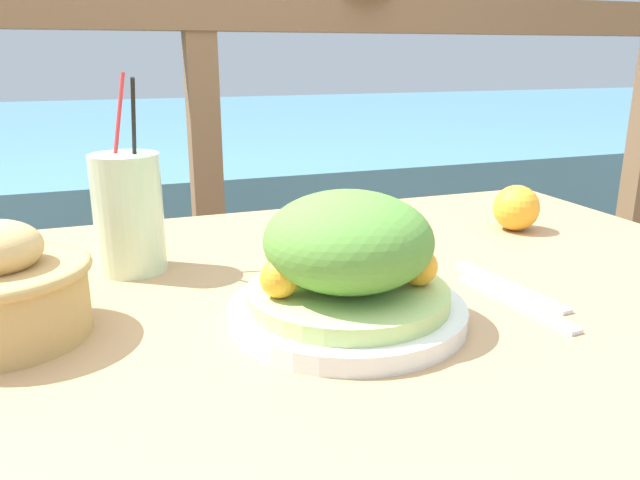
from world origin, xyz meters
The scene contains 9 objects.
patio_table centered at (0.00, 0.00, 0.63)m, with size 1.18×0.92×0.72m.
railing_fence centered at (0.00, 0.89, 0.84)m, with size 2.80×0.08×1.13m.
sea_backdrop centered at (0.00, 3.39, 0.30)m, with size 12.00×4.00×0.59m.
salad_plate centered at (-0.01, -0.03, 0.78)m, with size 0.25×0.25×0.14m.
drink_glass centered at (-0.21, 0.21, 0.80)m, with size 0.09×0.09×0.25m.
bread_basket centered at (-0.35, 0.04, 0.77)m, with size 0.17×0.17×0.12m.
fork centered at (0.18, -0.06, 0.72)m, with size 0.03×0.18×0.00m.
knife centered at (0.20, -0.01, 0.72)m, with size 0.04×0.18×0.00m.
orange_near_basket centered at (0.37, 0.20, 0.76)m, with size 0.07×0.07×0.07m.
Camera 1 is at (-0.25, -0.59, 0.99)m, focal length 35.00 mm.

